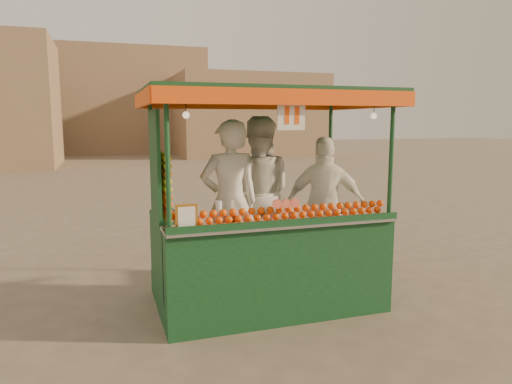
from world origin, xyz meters
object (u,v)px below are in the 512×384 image
object	(u,v)px
vendor_middle	(257,194)
juice_cart	(262,238)
vendor_left	(230,202)
vendor_right	(325,205)

from	to	relation	value
vendor_middle	juice_cart	bearing A→B (deg)	95.12
vendor_left	juice_cart	bearing A→B (deg)	159.18
juice_cart	vendor_left	size ratio (longest dim) A/B	1.46
vendor_left	vendor_middle	distance (m)	0.62
juice_cart	vendor_left	world-z (taller)	juice_cart
juice_cart	vendor_right	distance (m)	0.94
vendor_right	vendor_left	bearing A→B (deg)	21.17
vendor_middle	vendor_right	distance (m)	0.85
vendor_left	vendor_right	size ratio (longest dim) A/B	1.12
vendor_left	vendor_middle	world-z (taller)	vendor_middle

